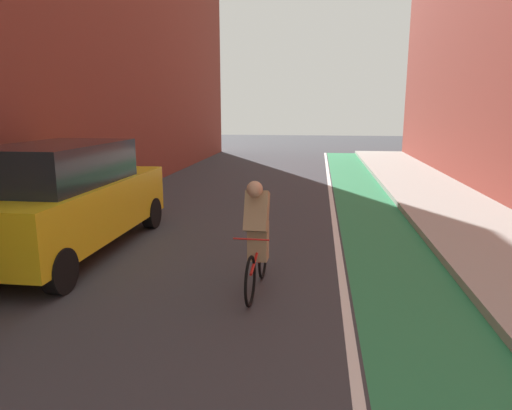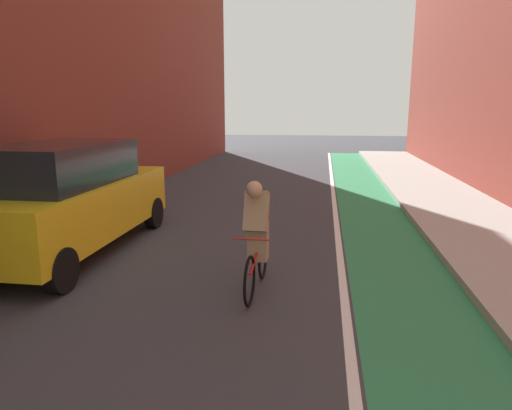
# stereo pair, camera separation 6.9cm
# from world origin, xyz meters

# --- Properties ---
(ground_plane) EXTENTS (71.41, 71.41, 0.00)m
(ground_plane) POSITION_xyz_m (0.00, 12.23, 0.00)
(ground_plane) COLOR #38383D
(bike_lane_paint) EXTENTS (1.60, 32.46, 0.00)m
(bike_lane_paint) POSITION_xyz_m (2.98, 14.23, 0.00)
(bike_lane_paint) COLOR #2D8451
(bike_lane_paint) RESTS_ON ground
(lane_divider_stripe) EXTENTS (0.12, 32.46, 0.00)m
(lane_divider_stripe) POSITION_xyz_m (2.08, 14.23, 0.00)
(lane_divider_stripe) COLOR white
(lane_divider_stripe) RESTS_ON ground
(sidewalk_right) EXTENTS (2.62, 32.46, 0.14)m
(sidewalk_right) POSITION_xyz_m (5.08, 14.23, 0.07)
(sidewalk_right) COLOR #A8A59E
(sidewalk_right) RESTS_ON ground
(parked_suv_yellow_cab) EXTENTS (1.89, 4.78, 1.98)m
(parked_suv_yellow_cab) POSITION_xyz_m (-2.73, 10.74, 1.02)
(parked_suv_yellow_cab) COLOR yellow
(parked_suv_yellow_cab) RESTS_ON ground
(cyclist_mid) EXTENTS (0.48, 1.73, 1.62)m
(cyclist_mid) POSITION_xyz_m (0.84, 9.45, 0.81)
(cyclist_mid) COLOR black
(cyclist_mid) RESTS_ON ground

